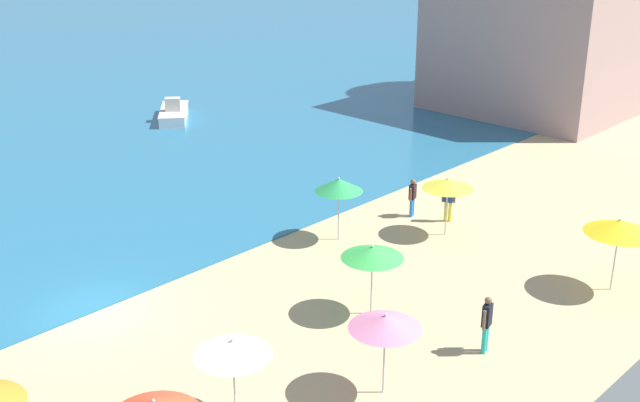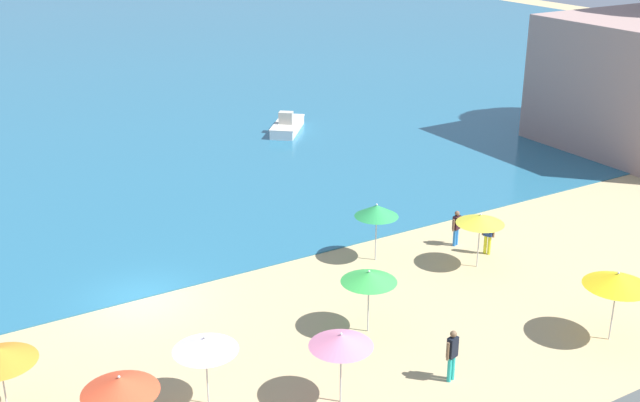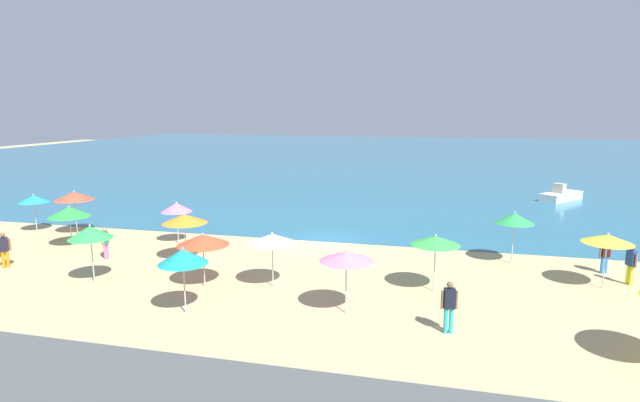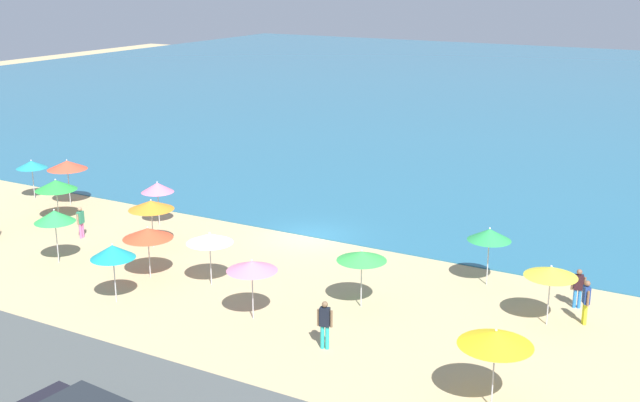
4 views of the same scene
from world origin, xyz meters
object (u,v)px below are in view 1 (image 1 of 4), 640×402
beach_umbrella_6 (385,322)px  bather_0 (487,321)px  beach_umbrella_0 (233,348)px  beach_umbrella_7 (448,184)px  beach_umbrella_10 (372,252)px  beach_umbrella_4 (619,227)px  skiff_nearshore (174,113)px  bather_2 (449,199)px  bather_5 (412,196)px  harbor_fortress (570,5)px  beach_umbrella_12 (339,185)px

beach_umbrella_6 → bather_0: (3.66, -0.86, -1.15)m
beach_umbrella_0 → beach_umbrella_7: (13.57, 3.06, 0.04)m
beach_umbrella_10 → beach_umbrella_0: bearing=-170.9°
beach_umbrella_4 → skiff_nearshore: bearing=84.2°
beach_umbrella_4 → bather_2: 7.83m
beach_umbrella_4 → beach_umbrella_10: (-6.96, 4.87, -0.17)m
bather_5 → skiff_nearshore: (2.31, 19.58, -0.48)m
bather_2 → bather_0: bearing=-138.6°
beach_umbrella_10 → bather_5: (7.56, 4.16, -1.24)m
beach_umbrella_6 → bather_2: beach_umbrella_6 is taller
beach_umbrella_0 → harbor_fortress: size_ratio=0.14×
harbor_fortress → beach_umbrella_10: bearing=-162.5°
beach_umbrella_10 → skiff_nearshore: beach_umbrella_10 is taller
beach_umbrella_4 → beach_umbrella_12: 10.18m
beach_umbrella_6 → skiff_nearshore: beach_umbrella_6 is taller
bather_2 → skiff_nearshore: 21.06m
beach_umbrella_0 → harbor_fortress: (37.24, 10.72, 3.97)m
beach_umbrella_0 → beach_umbrella_4: size_ratio=0.90×
bather_0 → skiff_nearshore: bather_0 is taller
beach_umbrella_7 → bather_2: (1.22, 0.75, -1.15)m
beach_umbrella_10 → bather_0: 4.14m
beach_umbrella_12 → skiff_nearshore: (6.22, 18.98, -1.82)m
beach_umbrella_6 → bather_0: beach_umbrella_6 is taller
beach_umbrella_0 → beach_umbrella_4: (13.62, -3.80, 0.23)m
bather_0 → beach_umbrella_12: bearing=70.3°
beach_umbrella_0 → beach_umbrella_6: bearing=-29.8°
beach_umbrella_7 → beach_umbrella_12: beach_umbrella_12 is taller
beach_umbrella_6 → beach_umbrella_10: (3.12, 3.08, -0.01)m
beach_umbrella_4 → beach_umbrella_12: size_ratio=1.02×
beach_umbrella_4 → beach_umbrella_6: bearing=170.0°
beach_umbrella_4 → bather_0: (-6.42, 0.92, -1.31)m
beach_umbrella_6 → beach_umbrella_10: size_ratio=1.01×
beach_umbrella_10 → bather_0: beach_umbrella_10 is taller
beach_umbrella_4 → harbor_fortress: harbor_fortress is taller
beach_umbrella_0 → beach_umbrella_10: size_ratio=0.98×
beach_umbrella_10 → beach_umbrella_6: bearing=-135.4°
beach_umbrella_4 → beach_umbrella_10: bearing=145.0°
harbor_fortress → bather_5: bearing=-166.6°
beach_umbrella_0 → bather_0: 7.82m
beach_umbrella_7 → bather_5: (0.64, 2.15, -1.23)m
beach_umbrella_10 → beach_umbrella_12: size_ratio=0.94×
beach_umbrella_0 → harbor_fortress: bearing=16.1°
beach_umbrella_4 → beach_umbrella_12: bearing=109.0°
beach_umbrella_0 → bather_5: bearing=20.2°
beach_umbrella_4 → beach_umbrella_6: size_ratio=1.08×
beach_umbrella_12 → bather_0: bearing=-109.7°
bather_5 → beach_umbrella_4: bearing=-93.8°
bather_5 → harbor_fortress: 24.23m
beach_umbrella_12 → bather_0: size_ratio=1.42×
beach_umbrella_6 → beach_umbrella_7: (10.04, 5.08, -0.03)m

